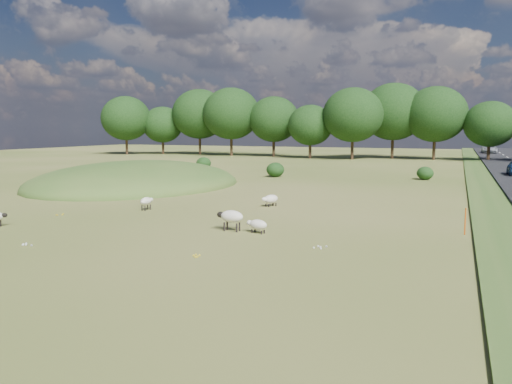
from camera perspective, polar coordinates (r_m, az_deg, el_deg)
ground at (r=44.83m, az=5.31°, el=1.25°), size 160.00×160.00×0.00m
mound at (r=42.91m, az=-13.45°, el=0.81°), size 16.00×20.00×4.00m
treeline at (r=79.38m, az=12.10°, el=8.47°), size 96.28×14.66×11.70m
shrubs at (r=51.21m, az=2.60°, el=2.79°), size 26.15×7.44×1.42m
marker_post at (r=23.89m, az=22.80°, el=-3.12°), size 0.06×0.06×1.20m
sheep_0 at (r=22.86m, az=-2.86°, el=-2.82°), size 1.35×0.66×0.96m
sheep_1 at (r=22.40m, az=0.18°, el=-3.74°), size 1.13×0.69×0.63m
sheep_2 at (r=30.05m, az=1.67°, el=-0.81°), size 0.94×1.28×0.71m
sheep_3 at (r=29.35m, az=-12.42°, el=-1.03°), size 0.52×1.06×0.75m
car_4 at (r=100.28m, az=25.12°, el=4.48°), size 2.51×5.44×1.51m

